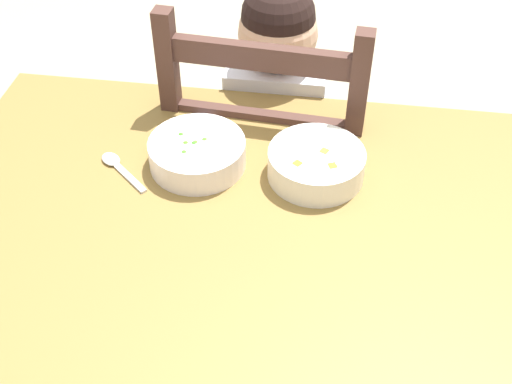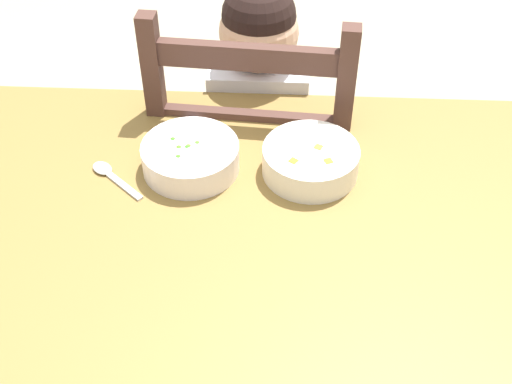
% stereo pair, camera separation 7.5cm
% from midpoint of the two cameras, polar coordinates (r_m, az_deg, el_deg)
% --- Properties ---
extents(dining_table, '(1.21, 0.83, 0.73)m').
position_cam_midpoint_polar(dining_table, '(1.19, -1.15, -7.44)').
color(dining_table, olive).
rests_on(dining_table, ground).
extents(dining_chair, '(0.45, 0.45, 0.95)m').
position_cam_midpoint_polar(dining_chair, '(1.63, -1.29, 1.41)').
color(dining_chair, '#4A2F28').
rests_on(dining_chair, ground).
extents(child_figure, '(0.32, 0.31, 0.96)m').
position_cam_midpoint_polar(child_figure, '(1.52, -1.26, 6.22)').
color(child_figure, silver).
rests_on(child_figure, ground).
extents(bowl_of_peas, '(0.18, 0.18, 0.06)m').
position_cam_midpoint_polar(bowl_of_peas, '(1.22, -7.46, 3.04)').
color(bowl_of_peas, white).
rests_on(bowl_of_peas, dining_table).
extents(bowl_of_carrots, '(0.18, 0.18, 0.06)m').
position_cam_midpoint_polar(bowl_of_carrots, '(1.20, 2.96, 2.74)').
color(bowl_of_carrots, white).
rests_on(bowl_of_carrots, dining_table).
extents(spoon, '(0.12, 0.11, 0.01)m').
position_cam_midpoint_polar(spoon, '(1.25, -14.34, 1.51)').
color(spoon, silver).
rests_on(spoon, dining_table).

